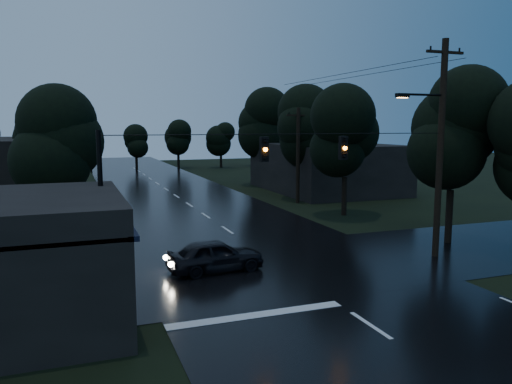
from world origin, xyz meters
TOP-DOWN VIEW (x-y plane):
  - main_road at (0.00, 30.00)m, footprint 12.00×120.00m
  - cross_street at (0.00, 12.00)m, footprint 60.00×9.00m
  - building_far_right at (14.00, 34.00)m, footprint 10.00×14.00m
  - building_far_left at (-14.00, 40.00)m, footprint 10.00×16.00m
  - utility_pole_main at (7.41, 11.00)m, footprint 3.50×0.30m
  - utility_pole_far at (8.30, 28.00)m, footprint 2.00×0.30m
  - anchor_pole_left at (-7.50, 11.00)m, footprint 0.18×0.18m
  - span_signals at (0.56, 10.99)m, footprint 15.00×0.37m
  - tree_corner_near at (10.00, 13.00)m, footprint 4.48×4.48m
  - tree_left_a at (-9.00, 22.00)m, footprint 3.92×3.92m
  - tree_left_b at (-9.60, 30.00)m, footprint 4.20×4.20m
  - tree_left_c at (-10.20, 40.00)m, footprint 4.48×4.48m
  - tree_right_a at (9.00, 22.00)m, footprint 4.20×4.20m
  - tree_right_b at (9.60, 30.00)m, footprint 4.48×4.48m
  - tree_right_c at (10.20, 40.00)m, footprint 4.76×4.76m
  - car at (-2.90, 12.26)m, footprint 4.17×1.90m

SIDE VIEW (x-z plane):
  - main_road at x=0.00m, z-range -0.01..0.01m
  - cross_street at x=0.00m, z-range -0.01..0.01m
  - car at x=-2.90m, z-range 0.00..1.39m
  - building_far_right at x=14.00m, z-range 0.00..4.40m
  - building_far_left at x=-14.00m, z-range 0.00..5.00m
  - anchor_pole_left at x=-7.50m, z-range 0.00..6.00m
  - utility_pole_far at x=8.30m, z-range 0.13..7.63m
  - tree_left_a at x=-9.00m, z-range 1.11..9.37m
  - span_signals at x=0.56m, z-range 4.69..5.80m
  - utility_pole_main at x=7.41m, z-range 0.26..10.26m
  - tree_left_b at x=-9.60m, z-range 1.19..10.04m
  - tree_right_a at x=9.00m, z-range 1.19..10.04m
  - tree_corner_near at x=10.00m, z-range 1.27..10.71m
  - tree_left_c at x=-10.20m, z-range 1.27..10.71m
  - tree_right_b at x=9.60m, z-range 1.27..10.71m
  - tree_right_c at x=10.20m, z-range 1.35..11.38m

